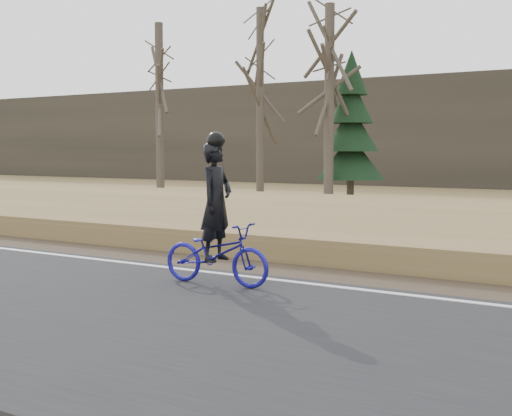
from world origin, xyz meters
The scene contains 12 objects.
ground centered at (0.00, 0.00, 0.00)m, with size 120.00×120.00×0.00m, color olive.
road centered at (0.00, -2.50, 0.03)m, with size 120.00×6.00×0.06m, color black.
edge_line centered at (0.00, 0.20, 0.07)m, with size 120.00×0.12×0.01m, color silver.
shoulder centered at (0.00, 1.20, 0.02)m, with size 120.00×1.60×0.04m, color #473A2B.
embankment centered at (0.00, 4.20, 0.22)m, with size 120.00×5.00×0.44m, color olive.
ballast centered at (0.00, 8.00, 0.23)m, with size 120.00×3.00×0.45m, color slate.
railroad centered at (0.00, 8.00, 0.53)m, with size 120.00×2.40×0.29m.
cyclist centered at (1.13, -0.56, 0.77)m, with size 1.75×0.71×2.21m.
bare_tree_far_left centered at (-13.04, 14.92, 3.71)m, with size 0.36×0.36×7.41m, color brown.
bare_tree_left centered at (-10.27, 18.63, 4.19)m, with size 0.36×0.36×8.37m, color brown.
bare_tree_near_left centered at (-4.75, 14.60, 3.63)m, with size 0.36×0.36×7.27m, color brown.
conifer centered at (-4.61, 16.19, 2.74)m, with size 2.60×2.60×5.80m.
Camera 1 is at (7.10, -8.83, 2.01)m, focal length 50.00 mm.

